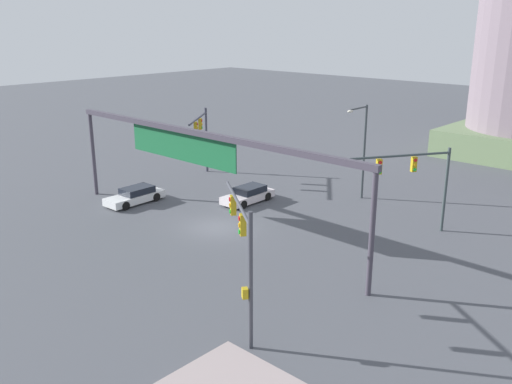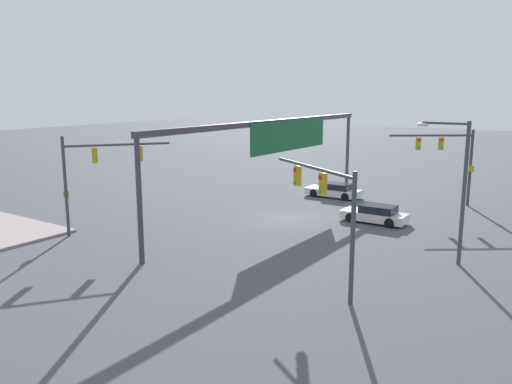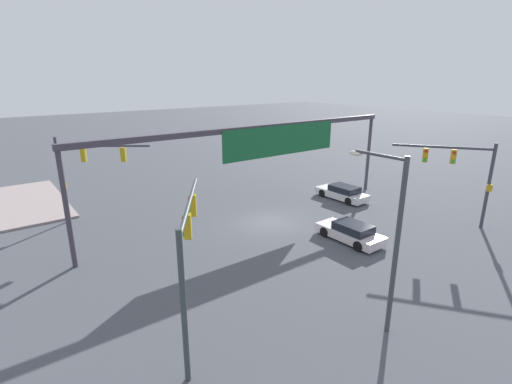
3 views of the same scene
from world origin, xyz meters
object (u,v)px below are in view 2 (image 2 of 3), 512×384
object	(u,v)px
streetlamp_curved_arm	(458,181)
traffic_signal_opposite_side	(450,153)
traffic_signal_near_corner	(94,167)
sedan_car_approaching	(375,214)
traffic_signal_cross_street	(326,198)
sedan_car_waiting_far	(334,190)

from	to	relation	value
streetlamp_curved_arm	traffic_signal_opposite_side	bearing A→B (deg)	-75.60
traffic_signal_near_corner	streetlamp_curved_arm	size ratio (longest dim) A/B	0.84
traffic_signal_near_corner	traffic_signal_opposite_side	xyz separation A→B (m)	(-20.25, 15.84, -0.08)
traffic_signal_near_corner	streetlamp_curved_arm	distance (m)	20.68
sedan_car_approaching	streetlamp_curved_arm	bearing A→B (deg)	137.43
traffic_signal_cross_street	sedan_car_approaching	size ratio (longest dim) A/B	1.34
traffic_signal_opposite_side	sedan_car_approaching	size ratio (longest dim) A/B	1.34
traffic_signal_near_corner	traffic_signal_cross_street	xyz separation A→B (m)	(0.11, 15.67, -0.08)
sedan_car_waiting_far	traffic_signal_opposite_side	bearing A→B (deg)	-168.91
traffic_signal_near_corner	traffic_signal_opposite_side	size ratio (longest dim) A/B	1.04
traffic_signal_near_corner	sedan_car_waiting_far	xyz separation A→B (m)	(-18.39, 7.25, -3.58)
sedan_car_waiting_far	traffic_signal_cross_street	bearing A→B (deg)	113.33
traffic_signal_near_corner	traffic_signal_opposite_side	distance (m)	25.71
traffic_signal_cross_street	sedan_car_approaching	xyz separation A→B (m)	(-12.37, -2.45, -3.50)
streetlamp_curved_arm	sedan_car_approaching	size ratio (longest dim) A/B	1.66
sedan_car_approaching	traffic_signal_opposite_side	bearing A→B (deg)	-108.71
traffic_signal_near_corner	streetlamp_curved_arm	bearing A→B (deg)	-35.55
traffic_signal_opposite_side	traffic_signal_cross_street	distance (m)	20.36
traffic_signal_near_corner	sedan_car_waiting_far	size ratio (longest dim) A/B	1.33
streetlamp_curved_arm	sedan_car_approaching	world-z (taller)	streetlamp_curved_arm
streetlamp_curved_arm	sedan_car_waiting_far	distance (m)	17.57
traffic_signal_cross_street	sedan_car_waiting_far	bearing A→B (deg)	-33.18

